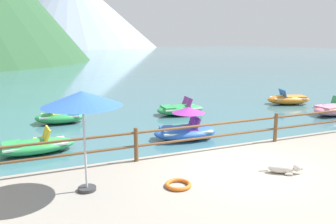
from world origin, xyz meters
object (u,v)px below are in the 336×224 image
at_px(dog_resting, 284,168).
at_px(pedal_boat_4, 185,129).
at_px(pedal_boat_0, 180,109).
at_px(beach_umbrella, 82,100).
at_px(pedal_boat_1, 334,109).
at_px(pedal_boat_2, 289,99).
at_px(pedal_boat_3, 35,146).
at_px(life_ring, 178,185).
at_px(pedal_boat_5, 60,117).

xyz_separation_m(dog_resting, pedal_boat_4, (-0.39, 4.86, -0.12)).
bearing_deg(pedal_boat_0, beach_umbrella, -127.07).
height_order(pedal_boat_1, pedal_boat_2, pedal_boat_1).
xyz_separation_m(dog_resting, pedal_boat_2, (8.13, 8.85, -0.24)).
distance_m(pedal_boat_1, pedal_boat_3, 13.88).
bearing_deg(pedal_boat_1, pedal_boat_3, -178.26).
relative_size(life_ring, pedal_boat_2, 0.23).
bearing_deg(dog_resting, pedal_boat_0, 82.07).
xyz_separation_m(pedal_boat_0, pedal_boat_5, (-5.67, 0.53, 0.01)).
xyz_separation_m(beach_umbrella, pedal_boat_3, (-0.94, 4.42, -2.20)).
bearing_deg(beach_umbrella, dog_resting, -10.89).
bearing_deg(pedal_boat_4, beach_umbrella, -137.68).
xyz_separation_m(pedal_boat_2, pedal_boat_3, (-13.79, -3.52, -0.04)).
relative_size(life_ring, pedal_boat_1, 0.23).
bearing_deg(pedal_boat_1, dog_resting, -144.99).
xyz_separation_m(dog_resting, pedal_boat_3, (-5.67, 5.33, -0.27)).
relative_size(life_ring, pedal_boat_0, 0.25).
xyz_separation_m(pedal_boat_0, pedal_boat_3, (-6.89, -3.47, -0.02)).
xyz_separation_m(beach_umbrella, pedal_boat_2, (12.86, 7.94, -2.16)).
relative_size(dog_resting, life_ring, 1.56).
relative_size(pedal_boat_3, pedal_boat_4, 1.03).
height_order(pedal_boat_1, pedal_boat_3, pedal_boat_1).
distance_m(pedal_boat_0, pedal_boat_5, 5.69).
relative_size(pedal_boat_1, pedal_boat_3, 0.99).
xyz_separation_m(pedal_boat_1, pedal_boat_2, (-0.08, 3.10, -0.00)).
bearing_deg(pedal_boat_1, pedal_boat_4, -174.12).
bearing_deg(pedal_boat_4, life_ring, -117.64).
bearing_deg(pedal_boat_0, life_ring, -115.24).
height_order(beach_umbrella, life_ring, beach_umbrella).
distance_m(beach_umbrella, pedal_boat_1, 13.98).
distance_m(life_ring, pedal_boat_4, 5.15).
xyz_separation_m(pedal_boat_0, pedal_boat_1, (6.98, -3.05, 0.02)).
bearing_deg(pedal_boat_2, pedal_boat_4, -154.92).
distance_m(dog_resting, pedal_boat_3, 7.78).
xyz_separation_m(pedal_boat_1, pedal_boat_4, (-8.60, -0.88, 0.11)).
bearing_deg(beach_umbrella, pedal_boat_3, 101.99).
bearing_deg(life_ring, pedal_boat_4, 62.36).
relative_size(pedal_boat_1, pedal_boat_5, 1.14).
height_order(pedal_boat_1, pedal_boat_5, pedal_boat_1).
bearing_deg(pedal_boat_5, life_ring, -79.54).
bearing_deg(dog_resting, pedal_boat_1, 35.01).
xyz_separation_m(pedal_boat_2, pedal_boat_4, (-8.52, -3.99, 0.12)).
relative_size(beach_umbrella, life_ring, 3.67).
bearing_deg(pedal_boat_2, dog_resting, -132.56).
bearing_deg(pedal_boat_5, beach_umbrella, -91.97).
xyz_separation_m(dog_resting, pedal_boat_0, (1.22, 8.79, -0.26)).
xyz_separation_m(pedal_boat_1, pedal_boat_5, (-12.65, 3.58, -0.01)).
height_order(beach_umbrella, pedal_boat_1, beach_umbrella).
distance_m(pedal_boat_0, pedal_boat_1, 7.62).
distance_m(dog_resting, pedal_boat_4, 4.88).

